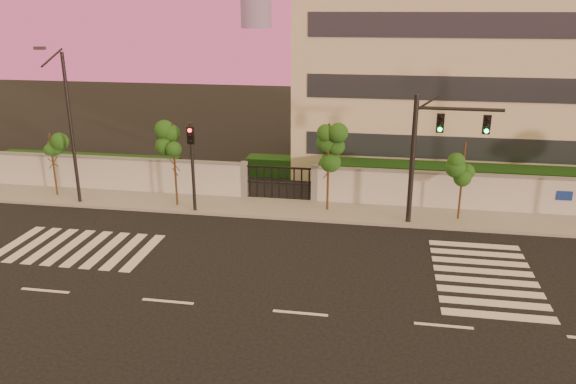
% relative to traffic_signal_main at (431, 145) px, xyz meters
% --- Properties ---
extents(ground, '(120.00, 120.00, 0.00)m').
position_rel_traffic_signal_main_xyz_m(ground, '(-4.91, -9.53, -4.14)').
color(ground, black).
rests_on(ground, ground).
extents(sidewalk, '(60.00, 3.00, 0.15)m').
position_rel_traffic_signal_main_xyz_m(sidewalk, '(-4.91, 0.97, -4.06)').
color(sidewalk, gray).
rests_on(sidewalk, ground).
extents(perimeter_wall, '(60.00, 0.36, 2.20)m').
position_rel_traffic_signal_main_xyz_m(perimeter_wall, '(-4.81, 2.47, -3.07)').
color(perimeter_wall, '#B4B7BC').
rests_on(perimeter_wall, ground).
extents(hedge_row, '(41.00, 4.25, 1.80)m').
position_rel_traffic_signal_main_xyz_m(hedge_row, '(-3.75, 5.21, -3.32)').
color(hedge_row, '#10340F').
rests_on(hedge_row, ground).
extents(institutional_building, '(24.40, 12.40, 12.25)m').
position_rel_traffic_signal_main_xyz_m(institutional_building, '(4.09, 12.45, 2.02)').
color(institutional_building, beige).
rests_on(institutional_building, ground).
extents(road_markings, '(57.00, 7.62, 0.02)m').
position_rel_traffic_signal_main_xyz_m(road_markings, '(-6.49, -5.78, -4.13)').
color(road_markings, silver).
rests_on(road_markings, ground).
extents(street_tree_b, '(1.32, 1.05, 3.76)m').
position_rel_traffic_signal_main_xyz_m(street_tree_b, '(-20.66, 0.95, -1.37)').
color(street_tree_b, '#382314').
rests_on(street_tree_b, ground).
extents(street_tree_c, '(1.38, 1.10, 4.62)m').
position_rel_traffic_signal_main_xyz_m(street_tree_c, '(-13.19, 0.44, -0.74)').
color(street_tree_c, '#382314').
rests_on(street_tree_c, ground).
extents(street_tree_d, '(1.50, 1.20, 4.80)m').
position_rel_traffic_signal_main_xyz_m(street_tree_d, '(-5.02, 1.08, -0.60)').
color(street_tree_d, '#382314').
rests_on(street_tree_d, ground).
extents(street_tree_e, '(1.34, 1.06, 4.15)m').
position_rel_traffic_signal_main_xyz_m(street_tree_e, '(1.72, 0.83, -1.08)').
color(street_tree_e, '#382314').
rests_on(street_tree_e, ground).
extents(traffic_signal_main, '(4.14, 0.39, 6.55)m').
position_rel_traffic_signal_main_xyz_m(traffic_signal_main, '(0.00, 0.00, 0.00)').
color(traffic_signal_main, black).
rests_on(traffic_signal_main, ground).
extents(traffic_signal_secondary, '(0.38, 0.35, 4.87)m').
position_rel_traffic_signal_main_xyz_m(traffic_signal_secondary, '(-11.99, -0.22, -1.05)').
color(traffic_signal_secondary, black).
rests_on(traffic_signal_secondary, ground).
extents(streetlight_west, '(0.52, 2.08, 8.66)m').
position_rel_traffic_signal_main_xyz_m(streetlight_west, '(-18.78, -0.11, 0.54)').
color(streetlight_west, black).
rests_on(streetlight_west, ground).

